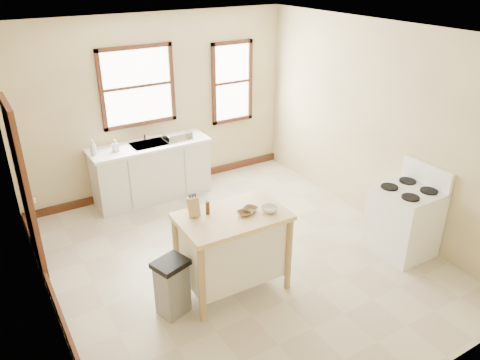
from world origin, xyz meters
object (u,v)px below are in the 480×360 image
Objects in this scene: soap_bottle_a at (93,147)px; dish_rack at (178,137)px; trash_bin at (172,287)px; pepper_grinder at (208,208)px; bowl_a at (245,213)px; gas_stove at (405,212)px; soap_bottle_b at (115,146)px; kitchen_island at (233,252)px; knife_block at (194,208)px; bowl_b at (250,209)px; bowl_c at (269,209)px.

dish_rack is at bearing -5.83° from soap_bottle_a.
trash_bin is (-1.28, -2.60, -0.64)m from dish_rack.
pepper_grinder is 0.41m from bowl_a.
bowl_a is at bearing -20.08° from trash_bin.
soap_bottle_a reaches higher than bowl_a.
gas_stove is at bearing -51.71° from dish_rack.
trash_bin is (-0.55, -0.19, -0.72)m from pepper_grinder.
soap_bottle_b reaches higher than trash_bin.
bowl_a reaches higher than kitchen_island.
knife_block is at bearing 165.48° from gas_stove.
dish_rack is 2.62× the size of bowl_b.
bowl_c is at bearing -35.91° from bowl_b.
pepper_grinder reaches higher than bowl_b.
kitchen_island is 7.59× the size of bowl_b.
pepper_grinder is 0.83× the size of bowl_c.
knife_block reaches higher than kitchen_island.
trash_bin is at bearing 177.72° from bowl_a.
bowl_a is (0.48, -0.27, -0.08)m from knife_block.
bowl_a is (0.90, -2.69, -0.04)m from soap_bottle_a.
pepper_grinder is at bearing 1.23° from trash_bin.
soap_bottle_a is 2.79m from kitchen_island.
knife_block is 0.30× the size of trash_bin.
bowl_c is (1.17, -2.77, -0.03)m from soap_bottle_a.
soap_bottle_b is 1.21× the size of pepper_grinder.
bowl_c reaches higher than kitchen_island.
soap_bottle_b is 0.91× the size of knife_block.
kitchen_island is 7.96× the size of pepper_grinder.
knife_block is (0.42, -2.42, 0.04)m from soap_bottle_a.
bowl_c reaches higher than bowl_b.
soap_bottle_a is 0.20× the size of kitchen_island.
pepper_grinder is at bearing 153.10° from bowl_c.
gas_stove is at bearing -14.41° from pepper_grinder.
gas_stove reaches higher than bowl_a.
kitchen_island is at bearing -89.29° from soap_bottle_b.
bowl_c is at bearing -23.58° from trash_bin.
kitchen_island is at bearing -34.82° from pepper_grinder.
gas_stove is at bearing -13.37° from knife_block.
knife_block is at bearing 158.69° from bowl_b.
soap_bottle_b is 1.16× the size of bowl_b.
soap_bottle_a is 1.31× the size of bowl_c.
kitchen_island is at bearing -26.98° from knife_block.
soap_bottle_b is 2.88m from bowl_c.
kitchen_island is 0.52m from bowl_a.
bowl_c is 1.96m from gas_stove.
knife_block is 1.29× the size of bowl_a.
soap_bottle_a is at bearing -174.01° from dish_rack.
soap_bottle_b reaches higher than bowl_a.
soap_bottle_b is 2.40m from knife_block.
soap_bottle_a is 0.32m from soap_bottle_b.
bowl_a is (0.59, -2.67, -0.02)m from soap_bottle_b.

